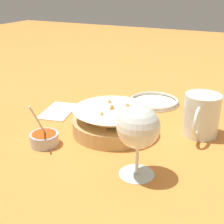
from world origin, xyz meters
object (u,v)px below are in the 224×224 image
(beer_mug, at_px, (201,117))
(side_plate, at_px, (154,101))
(food_basket, at_px, (112,121))
(wine_glass, at_px, (138,129))
(sauce_cup, at_px, (44,138))

(beer_mug, bearing_deg, side_plate, -132.25)
(food_basket, relative_size, wine_glass, 1.37)
(beer_mug, bearing_deg, wine_glass, -18.07)
(food_basket, bearing_deg, side_plate, 173.36)
(wine_glass, bearing_deg, food_basket, -139.68)
(beer_mug, bearing_deg, sauce_cup, -55.98)
(sauce_cup, xyz_separation_m, wine_glass, (0.02, 0.26, 0.09))
(side_plate, bearing_deg, wine_glass, 14.09)
(beer_mug, height_order, side_plate, beer_mug)
(sauce_cup, xyz_separation_m, beer_mug, (-0.23, 0.34, 0.04))
(sauce_cup, xyz_separation_m, side_plate, (-0.40, 0.16, -0.01))
(sauce_cup, bearing_deg, food_basket, 138.55)
(side_plate, bearing_deg, beer_mug, 47.75)
(sauce_cup, relative_size, side_plate, 0.71)
(sauce_cup, height_order, beer_mug, sauce_cup)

